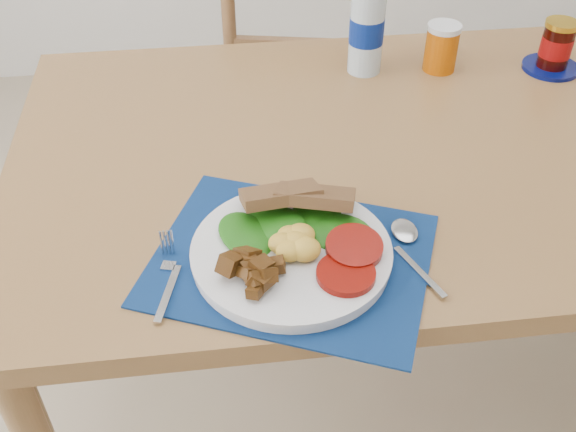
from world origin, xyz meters
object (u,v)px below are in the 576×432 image
object	(u,v)px
breakfast_plate	(288,250)
juice_glass	(441,49)
chair_far	(300,75)
jam_on_saucer	(556,49)
water_bottle	(367,23)

from	to	relation	value
breakfast_plate	juice_glass	world-z (taller)	juice_glass
chair_far	jam_on_saucer	distance (m)	0.69
chair_far	juice_glass	world-z (taller)	chair_far
breakfast_plate	juice_glass	bearing A→B (deg)	56.18
breakfast_plate	juice_glass	distance (m)	0.70
juice_glass	breakfast_plate	bearing A→B (deg)	-125.64
chair_far	juice_glass	size ratio (longest dim) A/B	11.10
breakfast_plate	jam_on_saucer	distance (m)	0.84
chair_far	water_bottle	world-z (taller)	chair_far
water_bottle	juice_glass	bearing A→B (deg)	-5.28
jam_on_saucer	breakfast_plate	bearing A→B (deg)	-140.58
chair_far	jam_on_saucer	size ratio (longest dim) A/B	8.81
water_bottle	breakfast_plate	bearing A→B (deg)	-112.49
juice_glass	water_bottle	bearing A→B (deg)	174.72
water_bottle	jam_on_saucer	size ratio (longest dim) A/B	2.04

